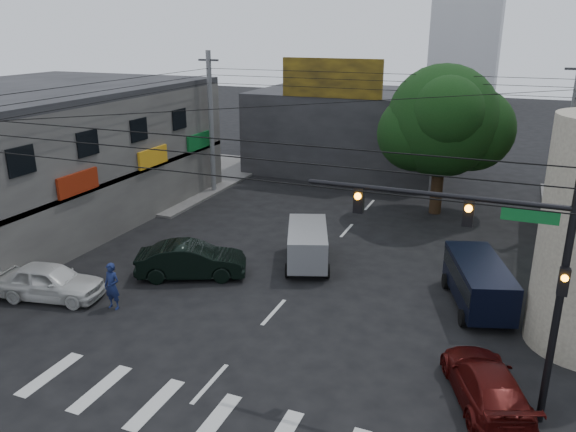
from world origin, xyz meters
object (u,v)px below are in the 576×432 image
Objects in this scene: street_tree at (443,121)px; traffic_officer at (112,286)px; navy_van at (478,285)px; maroon_sedan at (486,383)px; utility_pole_far_right at (567,149)px; silver_minivan at (307,246)px; utility_pole_far_left at (211,124)px; traffic_gantry at (497,254)px; dark_sedan at (191,260)px; white_compact at (50,281)px.

street_tree is 4.57× the size of traffic_officer.
traffic_officer is (-13.27, -5.56, 0.01)m from navy_van.
maroon_sedan is 6.26m from navy_van.
maroon_sedan is (-2.51, -16.72, -3.96)m from utility_pole_far_right.
street_tree reaches higher than silver_minivan.
utility_pole_far_left is at bearing 41.10° from navy_van.
street_tree is at bearing 61.85° from traffic_officer.
traffic_gantry is at bearing -98.94° from utility_pole_far_right.
dark_sedan reaches higher than white_compact.
maroon_sedan is (3.99, -17.72, -4.83)m from street_tree.
dark_sedan is 1.11× the size of silver_minivan.
street_tree is at bearing -2.45° from navy_van.
dark_sedan is 3.95m from traffic_officer.
traffic_gantry is 0.78× the size of utility_pole_far_right.
street_tree reaches higher than traffic_officer.
dark_sedan is at bearing -64.80° from utility_pole_far_left.
utility_pole_far_right is at bearing 46.45° from traffic_officer.
utility_pole_far_right reaches higher than dark_sedan.
maroon_sedan is at bearing -152.49° from silver_minivan.
traffic_gantry is at bearing -1.67° from traffic_officer.
utility_pole_far_right is at bearing -120.10° from maroon_sedan.
maroon_sedan is (12.68, -4.37, -0.14)m from dark_sedan.
traffic_officer reaches higher than silver_minivan.
silver_minivan is at bearing -113.50° from street_tree.
maroon_sedan is at bearing -98.54° from utility_pole_far_right.
white_compact is (-19.43, -16.31, -3.85)m from utility_pole_far_right.
utility_pole_far_right is 23.31m from traffic_officer.
maroon_sedan is at bearing 60.06° from traffic_gantry.
street_tree is 18.79m from maroon_sedan.
navy_van reaches higher than maroon_sedan.
traffic_officer reaches higher than maroon_sedan.
utility_pole_far_left reaches higher than silver_minivan.
street_tree is at bearing -48.19° from white_compact.
traffic_officer is at bearing 176.11° from traffic_gantry.
street_tree reaches higher than traffic_gantry.
maroon_sedan is at bearing 168.34° from navy_van.
traffic_officer reaches higher than navy_van.
utility_pole_far_right reaches higher than traffic_officer.
silver_minivan is at bearing 61.56° from navy_van.
white_compact is (-4.24, -3.97, -0.04)m from dark_sedan.
street_tree is 0.95× the size of utility_pole_far_right.
traffic_gantry is 0.78× the size of utility_pole_far_left.
dark_sedan is at bearing 80.43° from navy_van.
traffic_gantry is at bearing -135.11° from dark_sedan.
traffic_gantry is 14.39m from traffic_officer.
silver_minivan is at bearing -77.85° from dark_sedan.
navy_van is at bearing -74.15° from street_tree.
utility_pole_far_left reaches higher than dark_sedan.
white_compact is 17.21m from navy_van.
white_compact is at bearing 91.41° from navy_van.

